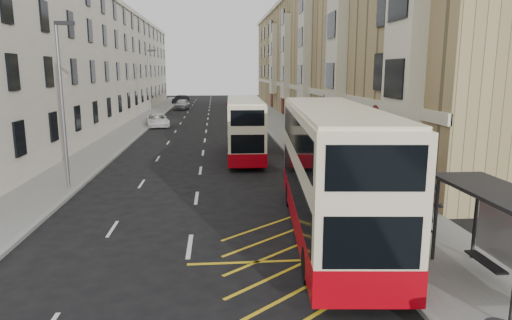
{
  "coord_description": "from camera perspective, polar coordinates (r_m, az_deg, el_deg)",
  "views": [
    {
      "loc": [
        0.96,
        -10.79,
        5.88
      ],
      "look_at": [
        2.52,
        6.84,
        2.4
      ],
      "focal_mm": 32.0,
      "sensor_mm": 36.0,
      "label": 1
    }
  ],
  "objects": [
    {
      "name": "ground",
      "position": [
        12.33,
        -9.34,
        -17.51
      ],
      "size": [
        200.0,
        200.0,
        0.0
      ],
      "primitive_type": "plane",
      "color": "black",
      "rests_on": "ground"
    },
    {
      "name": "pavement_right",
      "position": [
        41.8,
        4.68,
        3.12
      ],
      "size": [
        4.0,
        120.0,
        0.15
      ],
      "primitive_type": "cube",
      "color": "slate",
      "rests_on": "ground"
    },
    {
      "name": "pavement_left",
      "position": [
        42.06,
        -16.64,
        2.74
      ],
      "size": [
        3.0,
        120.0,
        0.15
      ],
      "primitive_type": "cube",
      "color": "slate",
      "rests_on": "ground"
    },
    {
      "name": "kerb_right",
      "position": [
        41.51,
        1.95,
        3.09
      ],
      "size": [
        0.25,
        120.0,
        0.15
      ],
      "primitive_type": "cube",
      "color": "gray",
      "rests_on": "ground"
    },
    {
      "name": "kerb_left",
      "position": [
        41.79,
        -14.63,
        2.79
      ],
      "size": [
        0.25,
        120.0,
        0.15
      ],
      "primitive_type": "cube",
      "color": "gray",
      "rests_on": "ground"
    },
    {
      "name": "road_markings",
      "position": [
        56.11,
        -6.05,
        5.07
      ],
      "size": [
        10.0,
        110.0,
        0.01
      ],
      "primitive_type": null,
      "color": "silver",
      "rests_on": "ground"
    },
    {
      "name": "terrace_right",
      "position": [
        57.89,
        9.07,
        12.63
      ],
      "size": [
        10.75,
        79.0,
        15.25
      ],
      "color": "tan",
      "rests_on": "ground"
    },
    {
      "name": "terrace_left",
      "position": [
        58.11,
        -19.8,
        11.12
      ],
      "size": [
        9.18,
        79.0,
        13.25
      ],
      "color": "beige",
      "rests_on": "ground"
    },
    {
      "name": "bus_shelter",
      "position": [
        13.29,
        29.17,
        -6.68
      ],
      "size": [
        1.65,
        4.25,
        2.7
      ],
      "color": "black",
      "rests_on": "pavement_right"
    },
    {
      "name": "guard_railing",
      "position": [
        18.08,
        12.21,
        -5.25
      ],
      "size": [
        0.06,
        6.56,
        1.01
      ],
      "color": "#B12E15",
      "rests_on": "pavement_right"
    },
    {
      "name": "street_lamp_near",
      "position": [
        23.97,
        -23.02,
        7.29
      ],
      "size": [
        0.93,
        0.18,
        8.0
      ],
      "color": "slate",
      "rests_on": "pavement_left"
    },
    {
      "name": "street_lamp_far",
      "position": [
        53.31,
        -13.14,
        9.52
      ],
      "size": [
        0.93,
        0.18,
        8.0
      ],
      "color": "slate",
      "rests_on": "pavement_left"
    },
    {
      "name": "double_decker_front",
      "position": [
        16.27,
        9.44,
        -1.48
      ],
      "size": [
        3.73,
        11.86,
        4.65
      ],
      "rotation": [
        0.0,
        0.0,
        -0.09
      ],
      "color": "beige",
      "rests_on": "ground"
    },
    {
      "name": "double_decker_rear",
      "position": [
        31.08,
        -1.43,
        4.03
      ],
      "size": [
        2.6,
        10.08,
        4.0
      ],
      "rotation": [
        0.0,
        0.0,
        -0.03
      ],
      "color": "beige",
      "rests_on": "ground"
    },
    {
      "name": "pedestrian_near",
      "position": [
        13.4,
        19.49,
        -11.26
      ],
      "size": [
        0.61,
        0.44,
        1.54
      ],
      "primitive_type": "imported",
      "rotation": [
        0.0,
        0.0,
        3.28
      ],
      "color": "black",
      "rests_on": "pavement_right"
    },
    {
      "name": "pedestrian_mid",
      "position": [
        17.37,
        21.02,
        -5.68
      ],
      "size": [
        0.92,
        0.73,
        1.86
      ],
      "primitive_type": "imported",
      "rotation": [
        0.0,
        0.0,
        0.03
      ],
      "color": "black",
      "rests_on": "pavement_right"
    },
    {
      "name": "pedestrian_far",
      "position": [
        16.74,
        14.77,
        -5.86
      ],
      "size": [
        1.16,
        0.6,
        1.89
      ],
      "primitive_type": "imported",
      "rotation": [
        0.0,
        0.0,
        3.01
      ],
      "color": "black",
      "rests_on": "pavement_right"
    },
    {
      "name": "white_van",
      "position": [
        49.52,
        -12.23,
        4.85
      ],
      "size": [
        3.16,
        5.2,
        1.35
      ],
      "primitive_type": "imported",
      "rotation": [
        0.0,
        0.0,
        0.2
      ],
      "color": "white",
      "rests_on": "ground"
    },
    {
      "name": "car_silver",
      "position": [
        71.07,
        -9.22,
        6.9
      ],
      "size": [
        2.47,
        4.91,
        1.6
      ],
      "primitive_type": "imported",
      "rotation": [
        0.0,
        0.0,
        -0.13
      ],
      "color": "#B5B7BD",
      "rests_on": "ground"
    },
    {
      "name": "car_dark",
      "position": [
        83.44,
        -9.38,
        7.47
      ],
      "size": [
        2.94,
        4.83,
        1.5
      ],
      "primitive_type": "imported",
      "rotation": [
        0.0,
        0.0,
        -0.32
      ],
      "color": "black",
      "rests_on": "ground"
    },
    {
      "name": "car_red",
      "position": [
        76.79,
        -2.81,
        7.3
      ],
      "size": [
        2.73,
        5.46,
        1.52
      ],
      "primitive_type": "imported",
      "rotation": [
        0.0,
        0.0,
        3.02
      ],
      "color": "#A31B2E",
      "rests_on": "ground"
    }
  ]
}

